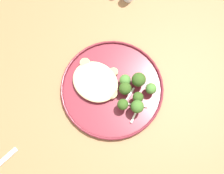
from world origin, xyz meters
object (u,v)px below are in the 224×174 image
broccoli_floret_near_rim (125,90)px  broccoli_floret_split_head (123,105)px  seared_scallop_tilted_round (112,93)px  broccoli_floret_beside_noodles (138,97)px  broccoli_floret_small_sprig (139,80)px  broccoli_floret_right_tilted (137,107)px  dinner_plate (112,88)px  seared_scallop_front_small (96,81)px  seared_scallop_rear_pale (114,72)px  broccoli_floret_front_edge (151,89)px  seared_scallop_half_hidden (84,64)px  broccoli_floret_rear_charred (125,80)px  seared_scallop_on_noodles (86,86)px

broccoli_floret_near_rim → broccoli_floret_split_head: bearing=118.5°
seared_scallop_tilted_round → broccoli_floret_near_rim: 0.04m
broccoli_floret_beside_noodles → broccoli_floret_small_sprig: bearing=-56.4°
broccoli_floret_right_tilted → dinner_plate: bearing=-7.5°
dinner_plate → seared_scallop_front_small: size_ratio=8.13×
seared_scallop_rear_pale → broccoli_floret_front_edge: bearing=-172.5°
seared_scallop_tilted_round → broccoli_floret_small_sprig: size_ratio=0.59×
seared_scallop_tilted_round → broccoli_floret_split_head: size_ratio=0.66×
broccoli_floret_front_edge → seared_scallop_half_hidden: bearing=13.1°
broccoli_floret_beside_noodles → seared_scallop_rear_pale: bearing=-14.4°
seared_scallop_front_small → broccoli_floret_near_rim: broccoli_floret_near_rim is taller
seared_scallop_tilted_round → broccoli_floret_small_sprig: 0.08m
broccoli_floret_split_head → broccoli_floret_small_sprig: (0.00, -0.08, 0.00)m
seared_scallop_rear_pale → broccoli_floret_near_rim: bearing=151.5°
seared_scallop_tilted_round → broccoli_floret_right_tilted: (-0.08, -0.00, 0.03)m
broccoli_floret_rear_charred → seared_scallop_front_small: bearing=34.2°
seared_scallop_tilted_round → broccoli_floret_split_head: (-0.05, 0.01, 0.02)m
seared_scallop_on_noodles → broccoli_floret_beside_noodles: bearing=-157.9°
seared_scallop_tilted_round → seared_scallop_half_hidden: bearing=-11.7°
seared_scallop_tilted_round → broccoli_floret_beside_noodles: 0.08m
seared_scallop_half_hidden → seared_scallop_on_noodles: seared_scallop_half_hidden is taller
seared_scallop_half_hidden → seared_scallop_tilted_round: size_ratio=0.90×
seared_scallop_on_noodles → broccoli_floret_split_head: (-0.12, -0.01, 0.02)m
seared_scallop_half_hidden → seared_scallop_front_small: bearing=161.0°
broccoli_floret_right_tilted → seared_scallop_tilted_round: bearing=2.5°
seared_scallop_half_hidden → broccoli_floret_small_sprig: size_ratio=0.53×
seared_scallop_front_small → broccoli_floret_rear_charred: bearing=-145.8°
broccoli_floret_rear_charred → broccoli_floret_near_rim: bearing=121.5°
seared_scallop_on_noodles → broccoli_floret_right_tilted: 0.16m
seared_scallop_on_noodles → dinner_plate: bearing=-145.6°
broccoli_floret_near_rim → broccoli_floret_small_sprig: broccoli_floret_small_sprig is taller
broccoli_floret_rear_charred → seared_scallop_half_hidden: bearing=11.3°
dinner_plate → broccoli_floret_near_rim: 0.05m
broccoli_floret_small_sprig → dinner_plate: bearing=46.2°
broccoli_floret_rear_charred → dinner_plate: bearing=57.9°
broccoli_floret_small_sprig → broccoli_floret_beside_noodles: (-0.03, 0.04, -0.00)m
broccoli_floret_split_head → broccoli_floret_beside_noodles: size_ratio=1.03×
seared_scallop_half_hidden → broccoli_floret_small_sprig: broccoli_floret_small_sprig is taller
seared_scallop_rear_pale → broccoli_floret_beside_noodles: bearing=165.6°
seared_scallop_half_hidden → broccoli_floret_near_rim: broccoli_floret_near_rim is taller
dinner_plate → broccoli_floret_small_sprig: size_ratio=5.29×
seared_scallop_half_hidden → seared_scallop_front_small: (-0.06, 0.02, -0.00)m
dinner_plate → seared_scallop_half_hidden: (0.10, -0.01, 0.01)m
broccoli_floret_small_sprig → broccoli_floret_rear_charred: 0.04m
broccoli_floret_right_tilted → broccoli_floret_front_edge: bearing=-91.9°
broccoli_floret_split_head → broccoli_floret_small_sprig: broccoli_floret_small_sprig is taller
dinner_plate → broccoli_floret_split_head: size_ratio=5.93×
seared_scallop_half_hidden → broccoli_floret_beside_noodles: size_ratio=0.61×
broccoli_floret_small_sprig → seared_scallop_rear_pale: bearing=11.3°
seared_scallop_rear_pale → broccoli_floret_near_rim: size_ratio=0.49×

